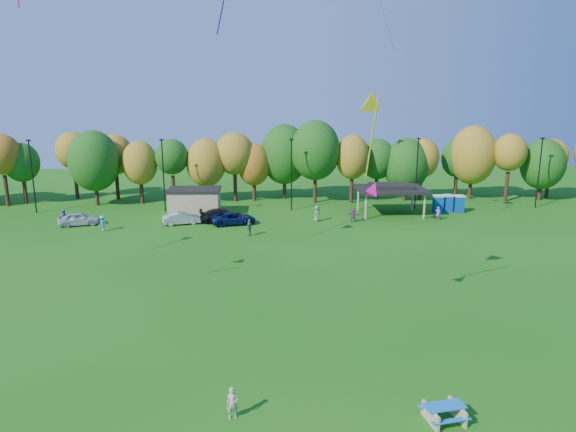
{
  "coord_description": "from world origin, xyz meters",
  "views": [
    {
      "loc": [
        -1.47,
        -24.03,
        14.32
      ],
      "look_at": [
        -0.05,
        6.0,
        7.23
      ],
      "focal_mm": 32.0,
      "sensor_mm": 36.0,
      "label": 1
    }
  ],
  "objects_px": {
    "kite_flyer": "(233,403)",
    "car_a": "(79,219)",
    "car_c": "(233,218)",
    "porta_potties": "(448,204)",
    "car_b": "(182,218)",
    "car_d": "(223,215)",
    "picnic_table": "(444,412)"
  },
  "relations": [
    {
      "from": "kite_flyer",
      "to": "car_c",
      "type": "xyz_separation_m",
      "value": [
        -1.99,
        36.12,
        -0.06
      ]
    },
    {
      "from": "picnic_table",
      "to": "car_b",
      "type": "distance_m",
      "value": 40.99
    },
    {
      "from": "car_d",
      "to": "car_b",
      "type": "bearing_deg",
      "value": 93.79
    },
    {
      "from": "car_c",
      "to": "car_d",
      "type": "relative_size",
      "value": 0.95
    },
    {
      "from": "picnic_table",
      "to": "car_b",
      "type": "bearing_deg",
      "value": 104.61
    },
    {
      "from": "porta_potties",
      "to": "car_a",
      "type": "xyz_separation_m",
      "value": [
        -43.94,
        -4.7,
        -0.33
      ]
    },
    {
      "from": "picnic_table",
      "to": "car_b",
      "type": "relative_size",
      "value": 0.49
    },
    {
      "from": "picnic_table",
      "to": "car_d",
      "type": "height_order",
      "value": "car_d"
    },
    {
      "from": "picnic_table",
      "to": "car_a",
      "type": "bearing_deg",
      "value": 117.36
    },
    {
      "from": "car_b",
      "to": "car_d",
      "type": "relative_size",
      "value": 0.8
    },
    {
      "from": "kite_flyer",
      "to": "car_a",
      "type": "bearing_deg",
      "value": 108.06
    },
    {
      "from": "car_c",
      "to": "car_b",
      "type": "bearing_deg",
      "value": 74.7
    },
    {
      "from": "porta_potties",
      "to": "car_b",
      "type": "xyz_separation_m",
      "value": [
        -32.46,
        -4.74,
        -0.4
      ]
    },
    {
      "from": "porta_potties",
      "to": "car_d",
      "type": "xyz_separation_m",
      "value": [
        -27.86,
        -3.88,
        -0.33
      ]
    },
    {
      "from": "car_b",
      "to": "car_d",
      "type": "height_order",
      "value": "car_d"
    },
    {
      "from": "car_a",
      "to": "car_b",
      "type": "relative_size",
      "value": 1.05
    },
    {
      "from": "porta_potties",
      "to": "picnic_table",
      "type": "relative_size",
      "value": 1.79
    },
    {
      "from": "picnic_table",
      "to": "car_c",
      "type": "bearing_deg",
      "value": 96.87
    },
    {
      "from": "car_b",
      "to": "car_d",
      "type": "xyz_separation_m",
      "value": [
        4.59,
        0.86,
        0.07
      ]
    },
    {
      "from": "kite_flyer",
      "to": "car_b",
      "type": "xyz_separation_m",
      "value": [
        -7.88,
        36.44,
        -0.06
      ]
    },
    {
      "from": "porta_potties",
      "to": "car_c",
      "type": "distance_m",
      "value": 27.05
    },
    {
      "from": "porta_potties",
      "to": "car_d",
      "type": "bearing_deg",
      "value": -172.07
    },
    {
      "from": "car_a",
      "to": "car_c",
      "type": "bearing_deg",
      "value": -106.48
    },
    {
      "from": "picnic_table",
      "to": "car_d",
      "type": "distance_m",
      "value": 40.08
    },
    {
      "from": "car_a",
      "to": "porta_potties",
      "type": "bearing_deg",
      "value": -99.17
    },
    {
      "from": "car_a",
      "to": "car_b",
      "type": "bearing_deg",
      "value": -105.48
    },
    {
      "from": "car_c",
      "to": "car_d",
      "type": "height_order",
      "value": "car_d"
    },
    {
      "from": "porta_potties",
      "to": "car_c",
      "type": "xyz_separation_m",
      "value": [
        -26.57,
        -5.06,
        -0.4
      ]
    },
    {
      "from": "kite_flyer",
      "to": "car_a",
      "type": "xyz_separation_m",
      "value": [
        -19.36,
        36.48,
        0.0
      ]
    },
    {
      "from": "picnic_table",
      "to": "car_a",
      "type": "xyz_separation_m",
      "value": [
        -28.87,
        37.16,
        0.3
      ]
    },
    {
      "from": "car_d",
      "to": "kite_flyer",
      "type": "bearing_deg",
      "value": 178.23
    },
    {
      "from": "porta_potties",
      "to": "picnic_table",
      "type": "distance_m",
      "value": 44.49
    }
  ]
}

